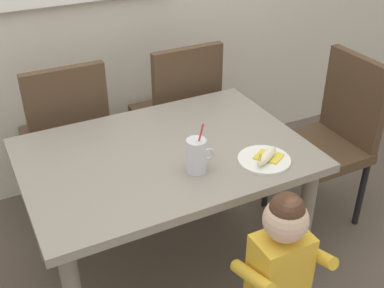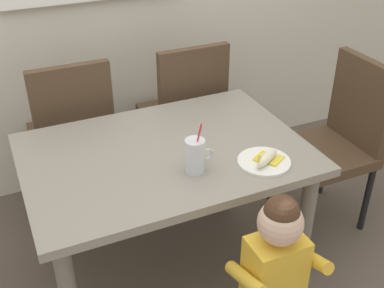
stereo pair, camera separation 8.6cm
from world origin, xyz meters
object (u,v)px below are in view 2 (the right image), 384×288
object	(u,v)px
toddler_standing	(276,263)
peeled_banana	(267,158)
dining_chair_far	(339,136)
dining_chair_right	(186,108)
dining_table	(166,169)
snack_plate	(264,162)
dining_chair_left	(73,129)
milk_cup	(195,158)

from	to	relation	value
toddler_standing	peeled_banana	world-z (taller)	toddler_standing
dining_chair_far	dining_chair_right	bearing A→B (deg)	-135.76
dining_table	toddler_standing	xyz separation A→B (m)	(0.19, -0.64, -0.09)
toddler_standing	peeled_banana	bearing A→B (deg)	65.51
dining_table	toddler_standing	distance (m)	0.68
toddler_standing	peeled_banana	xyz separation A→B (m)	(0.16, 0.36, 0.22)
snack_plate	dining_table	bearing A→B (deg)	142.64
dining_table	dining_chair_far	xyz separation A→B (m)	(1.02, 0.02, -0.07)
toddler_standing	snack_plate	xyz separation A→B (m)	(0.16, 0.37, 0.20)
dining_chair_left	peeled_banana	bearing A→B (deg)	123.71
dining_chair_left	snack_plate	size ratio (longest dim) A/B	4.17
milk_cup	peeled_banana	distance (m)	0.31
dining_chair_left	milk_cup	xyz separation A→B (m)	(0.34, -0.89, 0.24)
dining_chair_left	toddler_standing	distance (m)	1.41
dining_chair_right	snack_plate	world-z (taller)	dining_chair_right
dining_chair_right	snack_plate	distance (m)	0.95
dining_chair_far	milk_cup	distance (m)	1.02
dining_table	peeled_banana	distance (m)	0.47
milk_cup	snack_plate	xyz separation A→B (m)	(0.30, -0.07, -0.06)
dining_table	snack_plate	xyz separation A→B (m)	(0.35, -0.27, 0.11)
milk_cup	snack_plate	world-z (taller)	milk_cup
dining_chair_left	milk_cup	bearing A→B (deg)	111.19
dining_chair_far	peeled_banana	xyz separation A→B (m)	(-0.66, -0.30, 0.20)
toddler_standing	milk_cup	size ratio (longest dim) A/B	3.39
dining_chair_right	toddler_standing	xyz separation A→B (m)	(-0.20, -1.30, -0.02)
dining_chair_far	toddler_standing	xyz separation A→B (m)	(-0.83, -0.66, -0.02)
dining_chair_right	milk_cup	size ratio (longest dim) A/B	3.88
dining_chair_right	snack_plate	xyz separation A→B (m)	(-0.04, -0.93, 0.18)
peeled_banana	milk_cup	bearing A→B (deg)	165.30
dining_chair_left	dining_chair_right	xyz separation A→B (m)	(0.68, -0.02, 0.00)
toddler_standing	snack_plate	bearing A→B (deg)	66.75
dining_chair_right	peeled_banana	size ratio (longest dim) A/B	5.49
snack_plate	peeled_banana	xyz separation A→B (m)	(0.00, -0.01, 0.03)
toddler_standing	milk_cup	distance (m)	0.53
peeled_banana	dining_chair_right	bearing A→B (deg)	87.92
snack_plate	dining_chair_right	bearing A→B (deg)	87.67
dining_chair_far	snack_plate	xyz separation A→B (m)	(-0.67, -0.29, 0.18)
dining_chair_far	snack_plate	size ratio (longest dim) A/B	4.17
dining_chair_right	dining_chair_left	bearing A→B (deg)	-1.84
dining_chair_right	dining_chair_far	distance (m)	0.90
dining_table	dining_chair_far	bearing A→B (deg)	0.96
dining_chair_right	snack_plate	bearing A→B (deg)	87.67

